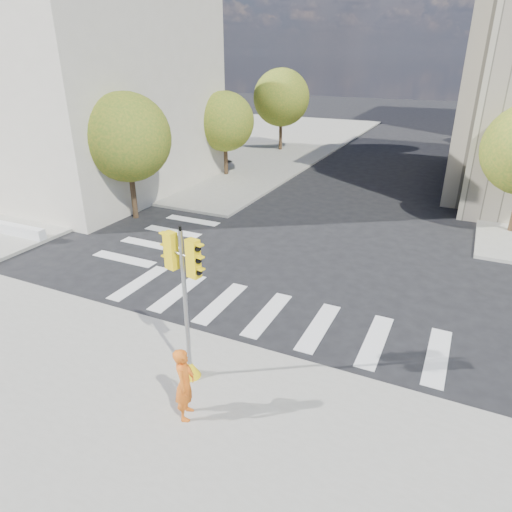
# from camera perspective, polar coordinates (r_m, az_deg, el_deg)

# --- Properties ---
(ground) EXTENTS (160.00, 160.00, 0.00)m
(ground) POSITION_cam_1_polar(r_m,az_deg,el_deg) (17.06, 4.52, -4.23)
(ground) COLOR black
(ground) RESTS_ON ground
(sidewalk_far_left) EXTENTS (28.00, 40.00, 0.15)m
(sidewalk_far_left) POSITION_cam_1_polar(r_m,az_deg,el_deg) (48.04, -6.85, 14.34)
(sidewalk_far_left) COLOR gray
(sidewalk_far_left) RESTS_ON ground
(classical_building) EXTENTS (19.00, 15.00, 12.70)m
(classical_building) POSITION_cam_1_polar(r_m,az_deg,el_deg) (33.57, -24.78, 19.27)
(classical_building) COLOR beige
(classical_building) RESTS_ON ground
(tree_lw_near) EXTENTS (4.40, 4.40, 6.41)m
(tree_lw_near) POSITION_cam_1_polar(r_m,az_deg,el_deg) (24.28, -15.82, 14.05)
(tree_lw_near) COLOR #382616
(tree_lw_near) RESTS_ON ground
(tree_lw_mid) EXTENTS (4.00, 4.00, 5.77)m
(tree_lw_mid) POSITION_cam_1_polar(r_m,az_deg,el_deg) (32.48, -3.91, 16.41)
(tree_lw_mid) COLOR #382616
(tree_lw_mid) RESTS_ON ground
(tree_lw_far) EXTENTS (4.80, 4.80, 6.95)m
(tree_lw_far) POSITION_cam_1_polar(r_m,az_deg,el_deg) (41.36, 3.18, 19.15)
(tree_lw_far) COLOR #382616
(tree_lw_far) RESTS_ON ground
(tree_re_far) EXTENTS (4.00, 4.00, 5.88)m
(tree_re_far) POSITION_cam_1_polar(r_m,az_deg,el_deg) (48.33, 29.31, 16.20)
(tree_re_far) COLOR #382616
(tree_re_far) RESTS_ON ground
(traffic_signal) EXTENTS (1.08, 0.56, 4.26)m
(traffic_signal) POSITION_cam_1_polar(r_m,az_deg,el_deg) (11.73, -8.68, -7.70)
(traffic_signal) COLOR yellow
(traffic_signal) RESTS_ON sidewalk_near
(photographer) EXTENTS (0.66, 0.80, 1.87)m
(photographer) POSITION_cam_1_polar(r_m,az_deg,el_deg) (11.04, -8.90, -15.51)
(photographer) COLOR #D95D14
(photographer) RESTS_ON sidewalk_near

